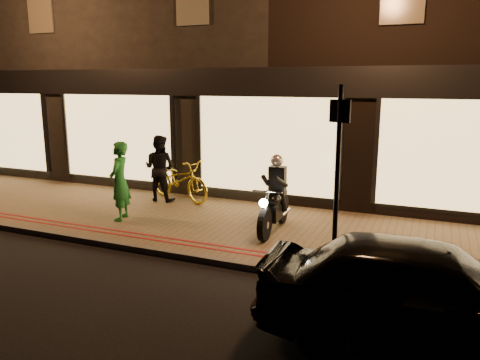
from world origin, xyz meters
name	(u,v)px	position (x,y,z in m)	size (l,w,h in m)	color
ground	(190,262)	(0.00, 0.00, 0.00)	(90.00, 90.00, 0.00)	black
sidewalk	(235,227)	(0.00, 2.00, 0.06)	(50.00, 4.00, 0.12)	brown
kerb_stone	(192,258)	(0.00, 0.05, 0.06)	(50.00, 0.14, 0.12)	#59544C
red_kerb_lines	(204,245)	(0.00, 0.55, 0.12)	(50.00, 0.26, 0.01)	maroon
building_row	(318,48)	(0.00, 8.99, 4.25)	(48.00, 10.11, 8.50)	black
motorcycle	(275,202)	(0.92, 1.95, 0.73)	(0.60, 1.94, 1.59)	black
sign_post	(337,170)	(2.50, 0.32, 1.80)	(0.34, 0.13, 3.00)	black
bicycle_gold	(179,180)	(-2.19, 3.41, 0.67)	(0.73, 2.08, 1.09)	yellow
person_green	(120,181)	(-2.51, 1.37, 1.00)	(0.64, 0.42, 1.76)	#217F30
person_dark	(160,168)	(-2.64, 3.19, 0.97)	(0.83, 0.65, 1.71)	black
parked_car	(426,295)	(3.92, -1.32, 0.69)	(1.62, 4.02, 1.37)	black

